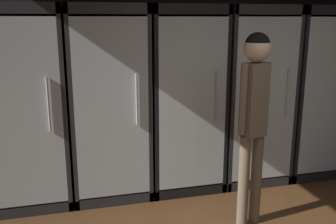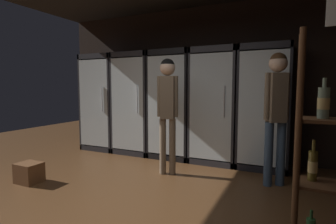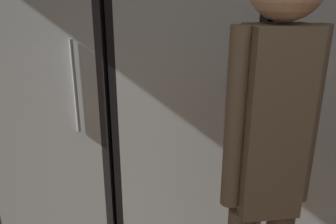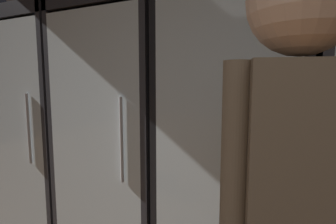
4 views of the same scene
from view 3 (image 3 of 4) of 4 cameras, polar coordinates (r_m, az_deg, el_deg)
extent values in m
cube|color=black|center=(2.43, 14.73, 15.01)|extent=(6.00, 0.06, 2.80)
cube|color=#2B2B30|center=(2.58, -14.35, 5.93)|extent=(0.78, 0.04, 1.97)
cube|color=#2B2B30|center=(2.48, -24.94, 4.13)|extent=(0.04, 0.66, 1.97)
cube|color=#2B2B30|center=(2.18, -8.19, 3.88)|extent=(0.04, 0.66, 1.97)
cube|color=#2B2B30|center=(2.70, -15.07, -15.42)|extent=(0.78, 0.66, 0.10)
cube|color=white|center=(2.56, -14.59, 5.77)|extent=(0.70, 0.02, 1.73)
cube|color=silver|center=(2.03, -20.69, 1.58)|extent=(0.70, 0.02, 1.73)
cylinder|color=#B2B2B7|center=(1.88, -15.06, 3.99)|extent=(0.02, 0.02, 0.50)
cube|color=silver|center=(2.66, -15.20, -14.18)|extent=(0.68, 0.58, 0.02)
cylinder|color=#9EAD99|center=(2.67, -20.82, -12.19)|extent=(0.07, 0.07, 0.18)
cylinder|color=#9EAD99|center=(2.60, -21.20, -9.55)|extent=(0.03, 0.03, 0.10)
cylinder|color=#2D2D33|center=(2.67, -20.80, -12.33)|extent=(0.07, 0.07, 0.06)
cylinder|color=#336B38|center=(2.60, -17.71, -12.35)|extent=(0.08, 0.08, 0.21)
cylinder|color=#336B38|center=(2.53, -18.04, -9.60)|extent=(0.03, 0.03, 0.07)
cylinder|color=#B2332D|center=(2.61, -17.66, -12.78)|extent=(0.08, 0.08, 0.07)
cylinder|color=brown|center=(2.58, -13.54, -12.38)|extent=(0.07, 0.07, 0.20)
cylinder|color=brown|center=(2.51, -13.79, -9.73)|extent=(0.03, 0.03, 0.07)
cylinder|color=#B2332D|center=(2.58, -13.52, -12.59)|extent=(0.08, 0.08, 0.07)
cylinder|color=black|center=(2.53, -9.79, -12.82)|extent=(0.07, 0.07, 0.19)
cylinder|color=black|center=(2.47, -9.97, -10.27)|extent=(0.02, 0.02, 0.07)
cylinder|color=#2D2D33|center=(2.54, -9.79, -12.93)|extent=(0.07, 0.07, 0.07)
cube|color=silver|center=(2.40, -16.41, -2.67)|extent=(0.68, 0.58, 0.02)
cylinder|color=#194723|center=(2.45, -20.00, 0.54)|extent=(0.06, 0.06, 0.23)
cylinder|color=#194723|center=(2.41, -20.41, 3.94)|extent=(0.02, 0.02, 0.07)
cylinder|color=beige|center=(2.46, -19.96, 0.22)|extent=(0.07, 0.07, 0.07)
cylinder|color=#9EAD99|center=(2.34, -12.52, -0.07)|extent=(0.08, 0.08, 0.20)
cylinder|color=#9EAD99|center=(2.30, -12.76, 3.03)|extent=(0.03, 0.03, 0.06)
cylinder|color=white|center=(2.34, -12.53, 0.01)|extent=(0.08, 0.08, 0.07)
cube|color=silver|center=(2.25, -17.82, 10.98)|extent=(0.68, 0.58, 0.02)
cylinder|color=#194723|center=(2.38, -23.57, 13.32)|extent=(0.07, 0.07, 0.20)
cylinder|color=#2D2D33|center=(2.38, -23.52, 13.01)|extent=(0.07, 0.07, 0.06)
cylinder|color=gray|center=(2.29, -19.98, 13.44)|extent=(0.08, 0.08, 0.19)
cylinder|color=gray|center=(2.28, -20.36, 16.53)|extent=(0.03, 0.03, 0.06)
cylinder|color=beige|center=(2.29, -19.99, 13.46)|extent=(0.08, 0.08, 0.06)
cylinder|color=#336B38|center=(2.20, -16.06, 13.82)|extent=(0.06, 0.06, 0.20)
cylinder|color=#336B38|center=(2.19, -16.39, 17.23)|extent=(0.02, 0.02, 0.06)
cylinder|color=white|center=(2.20, -16.04, 13.62)|extent=(0.07, 0.07, 0.07)
cylinder|color=#9EAD99|center=(2.14, -11.51, 14.40)|extent=(0.06, 0.06, 0.23)
cylinder|color=#2D2D33|center=(2.14, -11.46, 13.62)|extent=(0.07, 0.07, 0.07)
cube|color=black|center=(2.41, 3.78, 5.56)|extent=(0.78, 0.04, 1.97)
cube|color=black|center=(2.17, -6.56, 3.84)|extent=(0.04, 0.66, 1.97)
cube|color=black|center=(2.12, 13.25, 3.09)|extent=(0.04, 0.66, 1.97)
cube|color=black|center=(2.53, 2.82, -17.24)|extent=(0.78, 0.66, 0.10)
cube|color=white|center=(2.38, 3.73, 5.38)|extent=(0.70, 0.02, 1.73)
cube|color=silver|center=(1.80, 2.51, 0.72)|extent=(0.70, 0.02, 1.73)
cylinder|color=#B2B2B7|center=(1.75, 10.14, 3.19)|extent=(0.02, 0.02, 0.50)
cube|color=silver|center=(2.49, 2.85, -15.95)|extent=(0.68, 0.58, 0.02)
cylinder|color=gray|center=(2.44, -1.41, -13.88)|extent=(0.06, 0.06, 0.19)
cylinder|color=gray|center=(2.37, -1.43, -11.28)|extent=(0.02, 0.02, 0.07)
cylinder|color=#2D2D33|center=(2.44, -1.41, -13.99)|extent=(0.07, 0.07, 0.07)
cylinder|color=black|center=(2.41, 7.19, -14.16)|extent=(0.07, 0.07, 0.21)
cylinder|color=black|center=(2.34, 7.35, -11.19)|extent=(0.02, 0.02, 0.08)
cylinder|color=#B2332D|center=(2.41, 7.20, -13.95)|extent=(0.08, 0.08, 0.06)
cube|color=silver|center=(2.27, 3.03, -7.08)|extent=(0.68, 0.58, 0.02)
cylinder|color=#194723|center=(2.24, -3.38, -4.25)|extent=(0.08, 0.08, 0.21)
cylinder|color=#194723|center=(2.18, -3.46, -0.51)|extent=(0.03, 0.03, 0.10)
cylinder|color=beige|center=(2.24, -3.38, -4.49)|extent=(0.08, 0.08, 0.07)
cylinder|color=brown|center=(2.28, 0.91, -3.96)|extent=(0.07, 0.07, 0.20)
cylinder|color=brown|center=(2.23, 0.93, -0.77)|extent=(0.02, 0.02, 0.07)
cylinder|color=tan|center=(2.27, 0.91, -3.74)|extent=(0.07, 0.07, 0.07)
cylinder|color=#336B38|center=(2.20, 5.42, -4.43)|extent=(0.07, 0.07, 0.24)
cylinder|color=#336B38|center=(2.14, 5.55, -0.73)|extent=(0.03, 0.03, 0.07)
cylinder|color=white|center=(2.21, 5.41, -4.93)|extent=(0.08, 0.08, 0.06)
cylinder|color=gray|center=(2.19, 9.92, -5.14)|extent=(0.08, 0.08, 0.21)
cylinder|color=gray|center=(2.14, 10.14, -1.82)|extent=(0.03, 0.03, 0.06)
cylinder|color=#2D2D33|center=(2.20, 9.91, -5.39)|extent=(0.08, 0.08, 0.08)
cube|color=silver|center=(2.11, 3.24, 3.39)|extent=(0.68, 0.58, 0.02)
cylinder|color=#194723|center=(2.13, -3.78, 6.80)|extent=(0.08, 0.08, 0.22)
cylinder|color=#194723|center=(2.11, -3.87, 10.62)|extent=(0.03, 0.03, 0.07)
cylinder|color=#2D2D33|center=(2.13, -3.78, 6.96)|extent=(0.08, 0.08, 0.06)
cylinder|color=#194723|center=(2.08, 1.09, 6.20)|extent=(0.06, 0.06, 0.20)
cylinder|color=#194723|center=(2.05, 1.11, 9.98)|extent=(0.02, 0.02, 0.08)
cylinder|color=beige|center=(2.08, 1.09, 6.32)|extent=(0.07, 0.07, 0.07)
cylinder|color=#194723|center=(2.08, 5.81, 6.32)|extent=(0.07, 0.07, 0.21)
cylinder|color=#194723|center=(2.05, 5.95, 10.26)|extent=(0.02, 0.02, 0.08)
cylinder|color=#B2332D|center=(2.08, 5.79, 5.66)|extent=(0.07, 0.07, 0.06)
cylinder|color=gray|center=(2.09, 10.61, 6.48)|extent=(0.06, 0.06, 0.24)
cylinder|color=gray|center=(2.06, 10.88, 10.62)|extent=(0.03, 0.03, 0.07)
cylinder|color=white|center=(2.09, 10.61, 6.48)|extent=(0.07, 0.07, 0.08)
cube|color=silver|center=(2.04, 3.48, 15.10)|extent=(0.68, 0.58, 0.02)
cylinder|color=white|center=(2.06, -2.86, 17.74)|extent=(0.07, 0.07, 0.07)
cylinder|color=white|center=(2.01, 10.00, 17.16)|extent=(0.07, 0.07, 0.05)
cube|color=#2B2B30|center=(2.50, 22.50, 4.59)|extent=(0.78, 0.04, 1.97)
cube|color=#2B2B30|center=(2.13, 14.96, 3.01)|extent=(0.04, 0.66, 1.97)
cube|color=white|center=(2.47, 22.67, 4.41)|extent=(0.70, 0.02, 1.73)
cube|color=silver|center=(2.58, 21.69, -16.19)|extent=(0.68, 0.58, 0.02)
cylinder|color=#336B38|center=(2.50, 16.78, -13.64)|extent=(0.07, 0.07, 0.21)
cylinder|color=#336B38|center=(2.42, 17.13, -10.64)|extent=(0.03, 0.03, 0.09)
cylinder|color=tan|center=(2.51, 16.75, -13.86)|extent=(0.07, 0.07, 0.06)
cylinder|color=gray|center=(2.54, 22.02, -13.48)|extent=(0.07, 0.07, 0.23)
cylinder|color=gray|center=(2.46, 22.48, -10.41)|extent=(0.02, 0.02, 0.09)
cylinder|color=#B2332D|center=(2.55, 21.96, -13.86)|extent=(0.07, 0.07, 0.06)
cube|color=silver|center=(2.36, 22.99, -7.63)|extent=(0.68, 0.58, 0.02)
cylinder|color=#194723|center=(2.28, 17.30, -4.52)|extent=(0.07, 0.07, 0.23)
cylinder|color=#194723|center=(2.22, 17.71, -0.68)|extent=(0.03, 0.03, 0.10)
cylinder|color=beige|center=(2.28, 17.30, -4.50)|extent=(0.07, 0.07, 0.09)
cylinder|color=gray|center=(2.25, 21.71, -5.38)|extent=(0.07, 0.07, 0.23)
cylinder|color=gray|center=(2.19, 22.21, -1.72)|extent=(0.03, 0.03, 0.08)
cylinder|color=beige|center=(2.25, 21.69, -5.55)|extent=(0.08, 0.08, 0.06)
cylinder|color=gray|center=(2.32, 25.72, -5.22)|extent=(0.07, 0.07, 0.23)
cylinder|color=white|center=(2.33, 25.65, -5.63)|extent=(0.08, 0.08, 0.09)
cube|color=silver|center=(2.21, 24.45, 2.37)|extent=(0.68, 0.58, 0.02)
cylinder|color=brown|center=(2.07, 18.38, 5.39)|extent=(0.07, 0.07, 0.21)
cylinder|color=brown|center=(2.04, 18.82, 9.43)|extent=(0.03, 0.03, 0.08)
cylinder|color=#B2332D|center=(2.07, 18.40, 5.64)|extent=(0.08, 0.08, 0.07)
cylinder|color=brown|center=(2.16, 22.72, 4.99)|extent=(0.07, 0.07, 0.18)
cylinder|color=brown|center=(2.14, 23.21, 8.59)|extent=(0.02, 0.02, 0.10)
cylinder|color=white|center=(2.16, 22.75, 5.20)|extent=(0.07, 0.07, 0.06)
cylinder|color=black|center=(2.08, 24.39, 16.37)|extent=(0.07, 0.07, 0.19)
cylinder|color=white|center=(2.08, 24.32, 15.91)|extent=(0.07, 0.07, 0.05)
cube|color=#72604C|center=(1.16, 16.75, -2.00)|extent=(0.23, 0.19, 0.63)
cylinder|color=#72604C|center=(1.11, 10.97, -1.61)|extent=(0.06, 0.06, 0.60)
cylinder|color=#72604C|center=(1.21, 22.19, -0.96)|extent=(0.06, 0.06, 0.60)
camera|label=1|loc=(2.24, -136.46, -7.64)|focal=40.59mm
camera|label=2|loc=(3.11, 147.53, -21.51)|focal=28.35mm
camera|label=4|loc=(0.51, 31.26, 0.94)|focal=28.76mm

